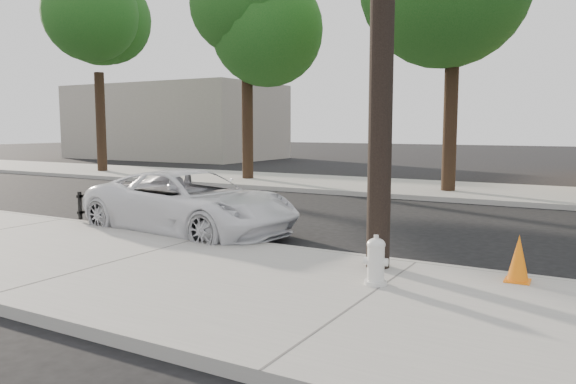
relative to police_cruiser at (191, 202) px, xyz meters
name	(u,v)px	position (x,y,z in m)	size (l,w,h in m)	color
ground	(266,227)	(0.89, 1.47, -0.65)	(120.00, 120.00, 0.00)	black
near_sidewalk	(118,265)	(0.89, -2.83, -0.58)	(90.00, 4.40, 0.15)	gray
far_sidewalk	(395,187)	(0.89, 9.97, -0.58)	(90.00, 5.00, 0.15)	gray
curb_near	(207,240)	(0.89, -0.63, -0.58)	(90.00, 0.12, 0.16)	#9E9B93
building_far	(175,122)	(-19.11, 21.47, 1.85)	(14.00, 8.00, 5.00)	gray
tree_a	(98,29)	(-12.90, 9.32, 5.88)	(4.65, 4.50, 9.00)	black
tree_b	(249,22)	(-4.92, 9.53, 5.50)	(4.34, 4.20, 8.45)	black
police_cruiser	(191,202)	(0.00, 0.00, 0.00)	(2.16, 4.69, 1.30)	white
fire_hydrant	(376,262)	(4.80, -2.11, -0.21)	(0.33, 0.30, 0.61)	silver
traffic_cone	(518,259)	(6.38, -1.03, -0.20)	(0.33, 0.33, 0.62)	orange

